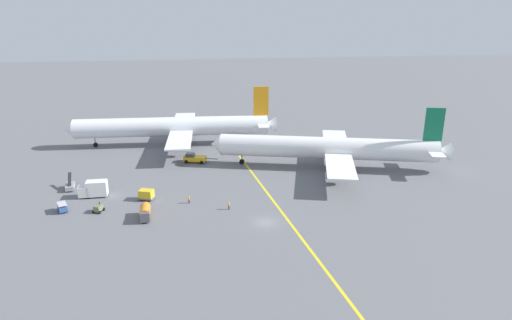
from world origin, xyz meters
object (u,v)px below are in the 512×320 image
object	(u,v)px
gse_container_dolly_flat	(146,194)
gse_baggage_cart_trailing	(62,208)
gse_catering_truck_tall	(94,189)
gse_gpu_cart_small	(98,208)
ground_crew_marshaller_foreground	(189,199)
gse_fuel_bowser_stubby	(145,212)
gse_belt_loader_portside	(70,186)
airliner_at_gate_left	(174,127)
airliner_being_pushed	(329,148)
pushback_tug	(194,158)
ground_crew_wing_walker_right	(229,206)

from	to	relation	value
gse_container_dolly_flat	gse_baggage_cart_trailing	distance (m)	16.28
gse_catering_truck_tall	gse_gpu_cart_small	xyz separation A→B (m)	(2.21, -8.00, -0.96)
gse_container_dolly_flat	ground_crew_marshaller_foreground	distance (m)	9.37
gse_baggage_cart_trailing	gse_gpu_cart_small	size ratio (longest dim) A/B	1.23
gse_container_dolly_flat	gse_catering_truck_tall	bearing A→B (deg)	163.28
ground_crew_marshaller_foreground	gse_fuel_bowser_stubby	bearing A→B (deg)	-144.41
gse_belt_loader_portside	gse_fuel_bowser_stubby	bearing A→B (deg)	-45.37
airliner_at_gate_left	gse_catering_truck_tall	distance (m)	40.26
gse_baggage_cart_trailing	gse_belt_loader_portside	distance (m)	11.96
gse_container_dolly_flat	airliner_being_pushed	bearing A→B (deg)	16.88
airliner_being_pushed	gse_catering_truck_tall	world-z (taller)	airliner_being_pushed
airliner_being_pushed	gse_gpu_cart_small	distance (m)	55.82
pushback_tug	gse_catering_truck_tall	xyz separation A→B (m)	(-21.76, -19.51, 0.59)
gse_catering_truck_tall	ground_crew_marshaller_foreground	world-z (taller)	gse_catering_truck_tall
ground_crew_wing_walker_right	gse_container_dolly_flat	bearing A→B (deg)	155.26
airliner_being_pushed	ground_crew_marshaller_foreground	xyz separation A→B (m)	(-35.02, -16.57, -4.24)
gse_fuel_bowser_stubby	ground_crew_wing_walker_right	size ratio (longest dim) A/B	3.13
gse_belt_loader_portside	gse_container_dolly_flat	bearing A→B (deg)	-26.42
gse_catering_truck_tall	gse_container_dolly_flat	bearing A→B (deg)	-16.72
pushback_tug	gse_gpu_cart_small	size ratio (longest dim) A/B	3.50
gse_fuel_bowser_stubby	gse_container_dolly_flat	bearing A→B (deg)	92.59
airliner_at_gate_left	gse_gpu_cart_small	distance (m)	47.00
pushback_tug	gse_container_dolly_flat	size ratio (longest dim) A/B	2.37
airliner_being_pushed	gse_baggage_cart_trailing	distance (m)	62.14
gse_catering_truck_tall	ground_crew_marshaller_foreground	distance (m)	20.97
pushback_tug	gse_belt_loader_portside	size ratio (longest dim) A/B	1.76
gse_baggage_cart_trailing	ground_crew_wing_walker_right	xyz separation A→B (m)	(32.47, -4.23, -0.04)
gse_belt_loader_portside	ground_crew_wing_walker_right	world-z (taller)	gse_belt_loader_portside
pushback_tug	gse_gpu_cart_small	world-z (taller)	pushback_tug
airliner_being_pushed	gse_baggage_cart_trailing	size ratio (longest dim) A/B	18.61
airliner_at_gate_left	gse_baggage_cart_trailing	size ratio (longest dim) A/B	19.66
gse_gpu_cart_small	gse_fuel_bowser_stubby	xyz separation A→B (m)	(9.32, -4.60, 0.54)
gse_baggage_cart_trailing	ground_crew_marshaller_foreground	bearing A→B (deg)	0.25
gse_fuel_bowser_stubby	ground_crew_wing_walker_right	bearing A→B (deg)	5.79
gse_container_dolly_flat	gse_belt_loader_portside	xyz separation A→B (m)	(-17.12, 8.50, -0.35)
airliner_at_gate_left	ground_crew_marshaller_foreground	size ratio (longest dim) A/B	39.25
gse_fuel_bowser_stubby	ground_crew_wing_walker_right	distance (m)	16.22
gse_gpu_cart_small	gse_fuel_bowser_stubby	size ratio (longest dim) A/B	0.51
gse_container_dolly_flat	gse_belt_loader_portside	size ratio (longest dim) A/B	0.74
gse_gpu_cart_small	gse_catering_truck_tall	bearing A→B (deg)	105.46
ground_crew_wing_walker_right	ground_crew_marshaller_foreground	bearing A→B (deg)	150.84
gse_baggage_cart_trailing	gse_fuel_bowser_stubby	xyz separation A→B (m)	(16.34, -5.87, 0.47)
gse_belt_loader_portside	airliner_being_pushed	bearing A→B (deg)	4.49
gse_container_dolly_flat	gse_belt_loader_portside	world-z (taller)	gse_belt_loader_portside
pushback_tug	gse_fuel_bowser_stubby	world-z (taller)	pushback_tug
airliner_being_pushed	ground_crew_wing_walker_right	world-z (taller)	airliner_being_pushed
airliner_at_gate_left	gse_belt_loader_portside	world-z (taller)	airliner_at_gate_left
gse_belt_loader_portside	gse_fuel_bowser_stubby	world-z (taller)	gse_belt_loader_portside
gse_catering_truck_tall	gse_fuel_bowser_stubby	distance (m)	17.08
airliner_being_pushed	pushback_tug	size ratio (longest dim) A/B	6.53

